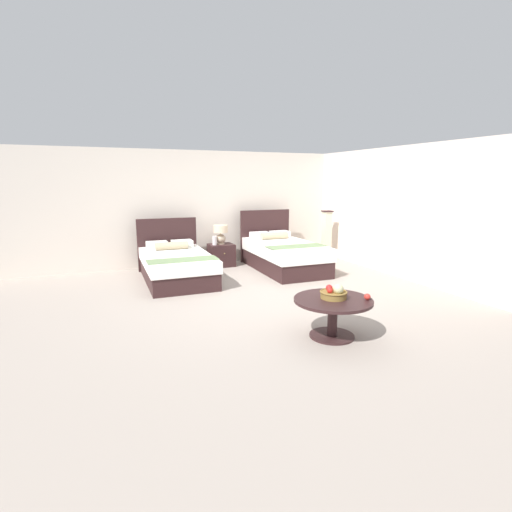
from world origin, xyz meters
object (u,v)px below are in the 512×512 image
(fruit_bowl, at_px, (334,293))
(coffee_table, at_px, (333,309))
(vase, at_px, (215,240))
(floor_lamp_corner, at_px, (327,236))
(loose_apple, at_px, (367,297))
(bed_near_window, at_px, (176,265))
(nightstand, at_px, (221,255))
(table_lamp, at_px, (221,233))
(bed_near_corner, at_px, (283,254))

(fruit_bowl, bearing_deg, coffee_table, -142.22)
(vase, bearing_deg, floor_lamp_corner, -6.07)
(vase, height_order, coffee_table, vase)
(loose_apple, bearing_deg, bed_near_window, 112.07)
(bed_near_window, xyz_separation_m, loose_apple, (1.50, -3.71, 0.23))
(vase, xyz_separation_m, loose_apple, (0.49, -4.50, -0.07))
(nightstand, distance_m, vase, 0.38)
(nightstand, distance_m, fruit_bowl, 4.34)
(fruit_bowl, distance_m, floor_lamp_corner, 4.73)
(bed_near_window, height_order, nightstand, bed_near_window)
(nightstand, bearing_deg, table_lamp, 90.00)
(bed_near_corner, height_order, nightstand, bed_near_corner)
(vase, relative_size, loose_apple, 2.51)
(coffee_table, height_order, floor_lamp_corner, floor_lamp_corner)
(bed_near_corner, height_order, loose_apple, bed_near_corner)
(coffee_table, bearing_deg, table_lamp, 89.72)
(bed_near_window, bearing_deg, floor_lamp_corner, 7.88)
(bed_near_corner, xyz_separation_m, loose_apple, (-0.78, -3.70, 0.19))
(floor_lamp_corner, bearing_deg, bed_near_corner, -159.95)
(nightstand, bearing_deg, vase, -165.95)
(coffee_table, bearing_deg, fruit_bowl, 37.78)
(bed_near_corner, bearing_deg, fruit_bowl, -107.60)
(bed_near_corner, distance_m, nightstand, 1.39)
(fruit_bowl, relative_size, loose_apple, 4.22)
(bed_near_corner, height_order, coffee_table, bed_near_corner)
(table_lamp, xyz_separation_m, floor_lamp_corner, (2.51, -0.34, -0.16))
(table_lamp, distance_m, coffee_table, 4.39)
(vase, bearing_deg, bed_near_window, -141.96)
(coffee_table, relative_size, fruit_bowl, 2.86)
(fruit_bowl, bearing_deg, loose_apple, -32.47)
(vase, bearing_deg, coffee_table, -88.16)
(loose_apple, distance_m, floor_lamp_corner, 4.75)
(fruit_bowl, bearing_deg, table_lamp, 89.98)
(nightstand, bearing_deg, floor_lamp_corner, -7.35)
(bed_near_window, distance_m, floor_lamp_corner, 3.74)
(bed_near_window, relative_size, vase, 10.91)
(table_lamp, bearing_deg, loose_apple, -85.91)
(bed_near_window, distance_m, fruit_bowl, 3.70)
(bed_near_window, xyz_separation_m, coffee_table, (1.15, -3.51, 0.06))
(nightstand, height_order, fruit_bowl, fruit_bowl)
(vase, bearing_deg, loose_apple, -83.84)
(nightstand, distance_m, table_lamp, 0.50)
(nightstand, bearing_deg, coffee_table, -90.28)
(coffee_table, bearing_deg, vase, 91.84)
(bed_near_corner, bearing_deg, nightstand, 142.86)
(table_lamp, distance_m, vase, 0.23)
(bed_near_window, xyz_separation_m, table_lamp, (1.18, 0.86, 0.45))
(fruit_bowl, relative_size, floor_lamp_corner, 0.28)
(table_lamp, bearing_deg, coffee_table, -90.28)
(bed_near_corner, xyz_separation_m, coffee_table, (-1.13, -3.51, 0.03))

